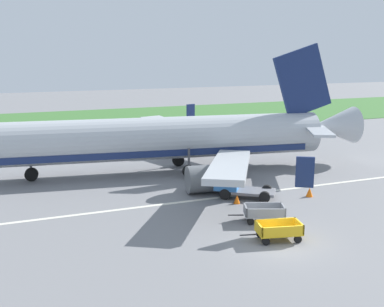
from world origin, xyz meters
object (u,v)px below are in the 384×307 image
airplane (167,139)px  traffic_cone_near_plane (309,192)px  baggage_cart_nearest (279,230)px  service_truck_beside_carts (234,182)px  baggage_cart_second_in_row (264,213)px  traffic_cone_mid_apron (237,199)px

airplane → traffic_cone_near_plane: 13.35m
baggage_cart_nearest → service_truck_beside_carts: service_truck_beside_carts is taller
baggage_cart_second_in_row → airplane: bearing=97.2°
airplane → baggage_cart_second_in_row: size_ratio=10.50×
service_truck_beside_carts → baggage_cart_second_in_row: bearing=-96.1°
airplane → baggage_cart_second_in_row: (1.76, -14.00, -2.45)m
baggage_cart_nearest → traffic_cone_near_plane: 9.15m
airplane → baggage_cart_second_in_row: airplane is taller
airplane → traffic_cone_mid_apron: size_ratio=60.79×
airplane → service_truck_beside_carts: 9.06m
airplane → baggage_cart_second_in_row: 14.32m
service_truck_beside_carts → traffic_cone_mid_apron: 1.83m
service_truck_beside_carts → airplane: bearing=105.4°
baggage_cart_nearest → traffic_cone_mid_apron: (0.82, 6.86, -0.29)m
traffic_cone_near_plane → service_truck_beside_carts: bearing=158.3°
airplane → traffic_cone_mid_apron: airplane is taller
airplane → service_truck_beside_carts: bearing=-74.6°
baggage_cart_second_in_row → traffic_cone_near_plane: (5.84, 3.38, -0.26)m
baggage_cart_second_in_row → baggage_cart_nearest: bearing=-104.2°
traffic_cone_mid_apron → baggage_cart_second_in_row: bearing=-91.1°
airplane → baggage_cart_nearest: 17.17m
baggage_cart_nearest → traffic_cone_mid_apron: baggage_cart_nearest is taller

